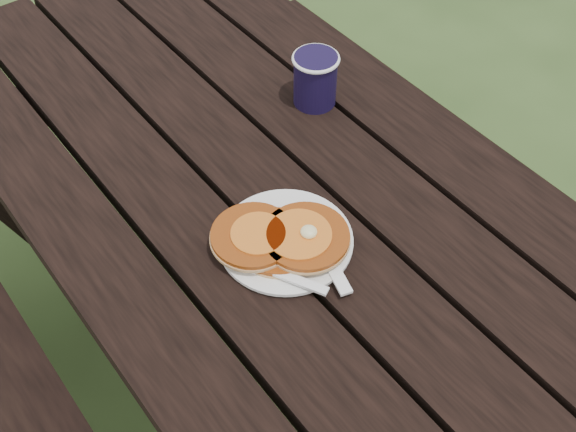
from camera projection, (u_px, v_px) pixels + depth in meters
ground at (300, 423)px, 1.74m from camera, size 60.00×60.00×0.00m
picnic_table at (302, 344)px, 1.47m from camera, size 1.36×1.80×0.75m
plate at (286, 241)px, 1.14m from camera, size 0.24×0.24×0.01m
pancake_stack at (281, 238)px, 1.12m from camera, size 0.20×0.19×0.04m
knife at (323, 250)px, 1.12m from camera, size 0.07×0.18×0.00m
fork at (294, 279)px, 1.08m from camera, size 0.10×0.16×0.01m
coffee_cup at (315, 77)px, 1.33m from camera, size 0.09×0.09×0.10m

